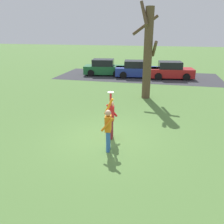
{
  "coord_description": "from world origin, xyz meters",
  "views": [
    {
      "loc": [
        2.25,
        -8.59,
        4.42
      ],
      "look_at": [
        0.27,
        -0.0,
        1.24
      ],
      "focal_mm": 36.81,
      "sensor_mm": 36.0,
      "label": 1
    }
  ],
  "objects_px": {
    "parked_car_green": "(104,68)",
    "parked_car_red": "(171,71)",
    "bare_tree_tall": "(148,52)",
    "person_catcher": "(111,117)",
    "frisbee_disc": "(111,92)",
    "person_defender": "(108,127)",
    "parked_car_blue": "(136,70)"
  },
  "relations": [
    {
      "from": "bare_tree_tall",
      "to": "person_catcher",
      "type": "bearing_deg",
      "value": -97.49
    },
    {
      "from": "parked_car_green",
      "to": "parked_car_red",
      "type": "relative_size",
      "value": 1.0
    },
    {
      "from": "person_defender",
      "to": "frisbee_disc",
      "type": "relative_size",
      "value": 7.92
    },
    {
      "from": "parked_car_green",
      "to": "parked_car_red",
      "type": "height_order",
      "value": "same"
    },
    {
      "from": "person_defender",
      "to": "bare_tree_tall",
      "type": "xyz_separation_m",
      "value": [
        0.74,
        7.7,
        2.05
      ]
    },
    {
      "from": "person_defender",
      "to": "parked_car_blue",
      "type": "height_order",
      "value": "person_defender"
    },
    {
      "from": "person_catcher",
      "to": "parked_car_green",
      "type": "xyz_separation_m",
      "value": [
        -4.02,
        14.06,
        -0.25
      ]
    },
    {
      "from": "frisbee_disc",
      "to": "bare_tree_tall",
      "type": "xyz_separation_m",
      "value": [
        0.84,
        6.84,
        0.94
      ]
    },
    {
      "from": "parked_car_green",
      "to": "parked_car_blue",
      "type": "xyz_separation_m",
      "value": [
        3.33,
        -0.34,
        0.0
      ]
    },
    {
      "from": "parked_car_blue",
      "to": "parked_car_red",
      "type": "relative_size",
      "value": 1.0
    },
    {
      "from": "frisbee_disc",
      "to": "parked_car_red",
      "type": "xyz_separation_m",
      "value": [
        2.56,
        14.0,
        -1.37
      ]
    },
    {
      "from": "person_catcher",
      "to": "parked_car_red",
      "type": "relative_size",
      "value": 0.48
    },
    {
      "from": "person_catcher",
      "to": "parked_car_green",
      "type": "distance_m",
      "value": 14.63
    },
    {
      "from": "person_defender",
      "to": "parked_car_red",
      "type": "distance_m",
      "value": 15.07
    },
    {
      "from": "person_defender",
      "to": "parked_car_red",
      "type": "xyz_separation_m",
      "value": [
        2.46,
        14.86,
        -0.25
      ]
    },
    {
      "from": "frisbee_disc",
      "to": "bare_tree_tall",
      "type": "distance_m",
      "value": 6.95
    },
    {
      "from": "person_defender",
      "to": "frisbee_disc",
      "type": "bearing_deg",
      "value": 0.0
    },
    {
      "from": "parked_car_green",
      "to": "bare_tree_tall",
      "type": "bearing_deg",
      "value": -64.49
    },
    {
      "from": "person_defender",
      "to": "parked_car_blue",
      "type": "xyz_separation_m",
      "value": [
        -0.82,
        14.8,
        -0.25
      ]
    },
    {
      "from": "person_defender",
      "to": "bare_tree_tall",
      "type": "distance_m",
      "value": 8.0
    },
    {
      "from": "frisbee_disc",
      "to": "parked_car_green",
      "type": "distance_m",
      "value": 14.91
    },
    {
      "from": "parked_car_red",
      "to": "person_catcher",
      "type": "bearing_deg",
      "value": -108.43
    },
    {
      "from": "frisbee_disc",
      "to": "parked_car_green",
      "type": "bearing_deg",
      "value": 105.83
    },
    {
      "from": "frisbee_disc",
      "to": "bare_tree_tall",
      "type": "height_order",
      "value": "bare_tree_tall"
    },
    {
      "from": "parked_car_blue",
      "to": "parked_car_green",
      "type": "bearing_deg",
      "value": 166.32
    },
    {
      "from": "person_defender",
      "to": "parked_car_green",
      "type": "distance_m",
      "value": 15.71
    },
    {
      "from": "person_catcher",
      "to": "parked_car_green",
      "type": "bearing_deg",
      "value": -170.93
    },
    {
      "from": "parked_car_red",
      "to": "frisbee_disc",
      "type": "bearing_deg",
      "value": -108.16
    },
    {
      "from": "person_catcher",
      "to": "parked_car_blue",
      "type": "relative_size",
      "value": 0.48
    },
    {
      "from": "parked_car_green",
      "to": "frisbee_disc",
      "type": "bearing_deg",
      "value": -81.96
    },
    {
      "from": "frisbee_disc",
      "to": "parked_car_red",
      "type": "bearing_deg",
      "value": 79.63
    },
    {
      "from": "person_catcher",
      "to": "frisbee_disc",
      "type": "relative_size",
      "value": 8.08
    }
  ]
}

